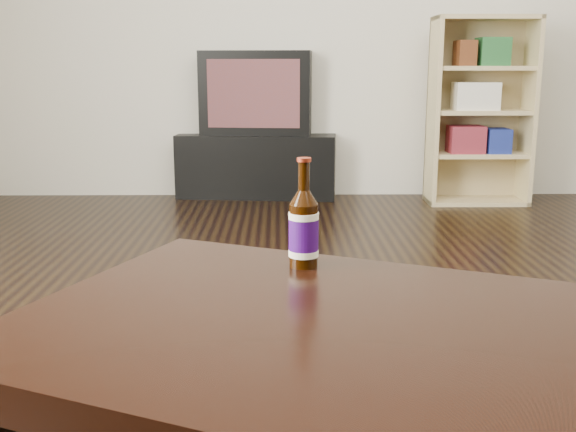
{
  "coord_description": "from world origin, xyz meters",
  "views": [
    {
      "loc": [
        -0.54,
        -1.36,
        0.83
      ],
      "look_at": [
        -0.52,
        -0.11,
        0.55
      ],
      "focal_mm": 42.0,
      "sensor_mm": 36.0,
      "label": 1
    }
  ],
  "objects_px": {
    "bookshelf": "(479,108)",
    "coffee_table": "(405,371)",
    "tv_stand": "(259,163)",
    "beer_bottle": "(304,229)",
    "tv": "(258,92)"
  },
  "relations": [
    {
      "from": "tv",
      "to": "beer_bottle",
      "type": "distance_m",
      "value": 3.16
    },
    {
      "from": "tv",
      "to": "beer_bottle",
      "type": "height_order",
      "value": "tv"
    },
    {
      "from": "tv_stand",
      "to": "tv",
      "type": "height_order",
      "value": "tv"
    },
    {
      "from": "tv_stand",
      "to": "coffee_table",
      "type": "distance_m",
      "value": 3.51
    },
    {
      "from": "tv_stand",
      "to": "coffee_table",
      "type": "relative_size",
      "value": 0.73
    },
    {
      "from": "tv",
      "to": "coffee_table",
      "type": "bearing_deg",
      "value": -78.84
    },
    {
      "from": "bookshelf",
      "to": "coffee_table",
      "type": "xyz_separation_m",
      "value": [
        -1.03,
        -3.18,
        -0.19
      ]
    },
    {
      "from": "coffee_table",
      "to": "beer_bottle",
      "type": "height_order",
      "value": "beer_bottle"
    },
    {
      "from": "coffee_table",
      "to": "beer_bottle",
      "type": "relative_size",
      "value": 6.5
    },
    {
      "from": "tv",
      "to": "beer_bottle",
      "type": "relative_size",
      "value": 3.47
    },
    {
      "from": "tv_stand",
      "to": "beer_bottle",
      "type": "height_order",
      "value": "beer_bottle"
    },
    {
      "from": "bookshelf",
      "to": "beer_bottle",
      "type": "bearing_deg",
      "value": -111.92
    },
    {
      "from": "tv_stand",
      "to": "beer_bottle",
      "type": "bearing_deg",
      "value": -80.78
    },
    {
      "from": "tv_stand",
      "to": "coffee_table",
      "type": "height_order",
      "value": "coffee_table"
    },
    {
      "from": "tv",
      "to": "coffee_table",
      "type": "relative_size",
      "value": 0.53
    }
  ]
}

